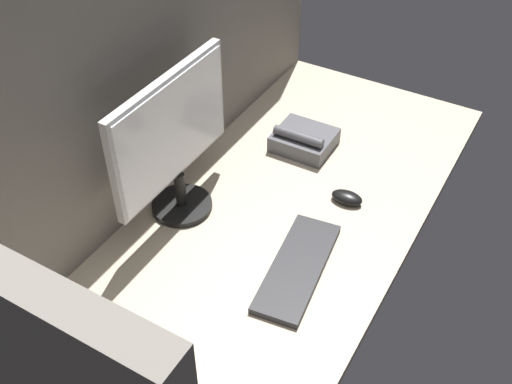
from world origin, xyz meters
The scene contains 7 objects.
ground_plane centered at (0.00, 0.00, -1.50)cm, with size 180.00×80.00×3.00cm, color tan.
cubicle_wall_back centered at (0.00, 37.50, 37.84)cm, with size 180.00×5.00×75.67cm.
monitor centered at (-6.48, 25.15, 24.90)cm, with size 47.75×18.00×44.27cm.
keyboard centered at (-11.09, -16.54, 1.00)cm, with size 37.00×13.00×2.00cm, color #262628.
mouse centered at (20.59, -16.90, 1.70)cm, with size 5.60×9.60×3.40cm, color black.
mug_steel centered at (-65.29, 22.78, 5.18)cm, with size 6.57×6.57×10.36cm.
desk_phone centered at (38.29, 6.67, 3.19)cm, with size 17.29×19.26×8.80cm.
Camera 1 is at (-110.16, -61.27, 122.63)cm, focal length 42.43 mm.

